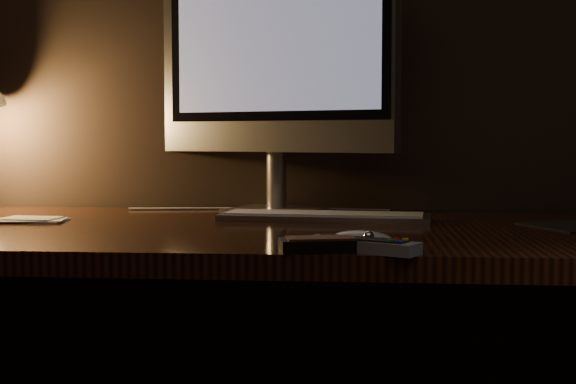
# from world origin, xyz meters

# --- Properties ---
(desk) EXTENTS (1.60, 0.75, 0.75)m
(desk) POSITION_xyz_m (0.00, 1.93, 0.62)
(desk) COLOR #3C1C0D
(desk) RESTS_ON ground
(monitor) EXTENTS (0.57, 0.28, 0.63)m
(monitor) POSITION_xyz_m (-0.00, 2.14, 1.13)
(monitor) COLOR silver
(monitor) RESTS_ON desk
(keyboard) EXTENTS (0.45, 0.17, 0.02)m
(keyboard) POSITION_xyz_m (0.12, 1.98, 0.76)
(keyboard) COLOR silver
(keyboard) RESTS_ON desk
(mouse) EXTENTS (0.11, 0.08, 0.02)m
(mouse) POSITION_xyz_m (0.20, 1.56, 0.76)
(mouse) COLOR white
(mouse) RESTS_ON desk
(media_remote) EXTENTS (0.17, 0.09, 0.03)m
(media_remote) POSITION_xyz_m (0.16, 1.52, 0.76)
(media_remote) COLOR black
(media_remote) RESTS_ON desk
(tv_remote) EXTENTS (0.18, 0.13, 0.02)m
(tv_remote) POSITION_xyz_m (0.20, 1.52, 0.76)
(tv_remote) COLOR gray
(tv_remote) RESTS_ON desk
(papers) EXTENTS (0.14, 0.09, 0.01)m
(papers) POSITION_xyz_m (-0.49, 1.90, 0.75)
(papers) COLOR white
(papers) RESTS_ON desk
(cable) EXTENTS (0.61, 0.04, 0.01)m
(cable) POSITION_xyz_m (-0.04, 2.19, 0.75)
(cable) COLOR white
(cable) RESTS_ON desk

